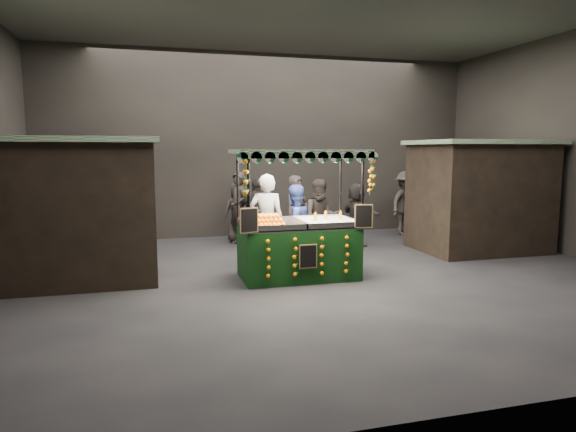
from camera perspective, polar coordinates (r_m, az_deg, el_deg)
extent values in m
plane|color=black|center=(9.50, 4.00, -6.95)|extent=(12.00, 12.00, 0.00)
cube|color=black|center=(14.02, -2.68, 8.04)|extent=(12.00, 0.10, 5.00)
cube|color=black|center=(4.77, 24.57, 8.40)|extent=(12.00, 0.10, 5.00)
cube|color=black|center=(9.85, -23.02, 0.38)|extent=(2.80, 2.00, 2.50)
cube|color=#104A1E|center=(9.78, -23.42, 7.96)|extent=(3.00, 2.20, 0.10)
cube|color=black|center=(12.66, 20.90, 1.94)|extent=(2.80, 2.00, 2.50)
cube|color=#104A1E|center=(12.61, 21.18, 7.83)|extent=(3.00, 2.20, 0.10)
cube|color=black|center=(9.35, 1.17, -4.15)|extent=(2.12, 1.15, 0.96)
cube|color=silver|center=(9.26, 1.18, -1.11)|extent=(2.12, 1.15, 0.04)
cylinder|color=black|center=(8.47, -4.47, -0.76)|extent=(0.05, 0.05, 2.31)
cylinder|color=black|center=(9.07, 8.42, -0.27)|extent=(0.05, 0.05, 2.31)
cylinder|color=black|center=(9.54, -5.69, 0.16)|extent=(0.05, 0.05, 2.31)
cylinder|color=black|center=(10.08, 5.93, 0.55)|extent=(0.05, 0.05, 2.31)
cube|color=#104A1E|center=(9.16, 1.20, 7.37)|extent=(2.36, 1.40, 0.08)
cube|color=white|center=(9.43, 4.55, -0.63)|extent=(0.94, 1.04, 0.08)
cube|color=black|center=(8.40, -4.46, -0.49)|extent=(0.32, 0.09, 0.42)
cube|color=black|center=(9.02, 8.62, -0.01)|extent=(0.32, 0.09, 0.42)
cube|color=black|center=(8.76, 2.31, -4.62)|extent=(0.33, 0.02, 0.42)
imported|color=slate|center=(10.00, -2.46, -0.64)|extent=(0.80, 0.64, 1.91)
imported|color=navy|center=(10.29, 0.72, -1.05)|extent=(0.99, 0.90, 1.67)
imported|color=black|center=(11.18, 1.05, 0.00)|extent=(0.79, 0.71, 1.81)
imported|color=black|center=(11.19, 3.79, -0.22)|extent=(0.95, 0.81, 1.74)
imported|color=black|center=(12.22, -3.49, 0.39)|extent=(1.08, 0.85, 1.72)
imported|color=#2A2522|center=(14.41, 13.25, 1.45)|extent=(1.34, 1.14, 1.79)
imported|color=#2A2622|center=(12.96, -5.69, 0.44)|extent=(0.81, 0.57, 1.57)
imported|color=black|center=(12.56, 7.85, 0.18)|extent=(0.71, 1.51, 1.57)
imported|color=#292421|center=(12.58, -5.68, 0.84)|extent=(0.64, 0.78, 1.83)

